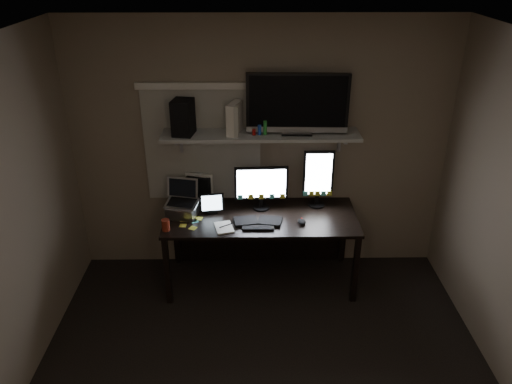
{
  "coord_description": "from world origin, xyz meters",
  "views": [
    {
      "loc": [
        -0.1,
        -2.66,
        3.02
      ],
      "look_at": [
        -0.05,
        1.25,
        1.07
      ],
      "focal_mm": 35.0,
      "sensor_mm": 36.0,
      "label": 1
    }
  ],
  "objects_px": {
    "monitor_portrait": "(318,178)",
    "speaker": "(183,117)",
    "desk": "(261,226)",
    "monitor_landscape": "(261,188)",
    "tablet": "(212,203)",
    "tv": "(297,104)",
    "cup": "(166,225)",
    "keyboard": "(258,221)",
    "laptop": "(182,200)",
    "mouse": "(302,222)",
    "game_console": "(234,118)"
  },
  "relations": [
    {
      "from": "keyboard",
      "to": "tv",
      "type": "distance_m",
      "value": 1.11
    },
    {
      "from": "monitor_portrait",
      "to": "speaker",
      "type": "bearing_deg",
      "value": -179.19
    },
    {
      "from": "monitor_landscape",
      "to": "tablet",
      "type": "xyz_separation_m",
      "value": [
        -0.47,
        -0.08,
        -0.12
      ]
    },
    {
      "from": "laptop",
      "to": "mouse",
      "type": "bearing_deg",
      "value": 4.18
    },
    {
      "from": "mouse",
      "to": "laptop",
      "type": "distance_m",
      "value": 1.13
    },
    {
      "from": "laptop",
      "to": "game_console",
      "type": "distance_m",
      "value": 0.9
    },
    {
      "from": "desk",
      "to": "keyboard",
      "type": "distance_m",
      "value": 0.31
    },
    {
      "from": "monitor_portrait",
      "to": "cup",
      "type": "height_order",
      "value": "monitor_portrait"
    },
    {
      "from": "desk",
      "to": "cup",
      "type": "height_order",
      "value": "cup"
    },
    {
      "from": "tv",
      "to": "game_console",
      "type": "height_order",
      "value": "tv"
    },
    {
      "from": "tv",
      "to": "game_console",
      "type": "distance_m",
      "value": 0.57
    },
    {
      "from": "mouse",
      "to": "cup",
      "type": "height_order",
      "value": "cup"
    },
    {
      "from": "desk",
      "to": "keyboard",
      "type": "xyz_separation_m",
      "value": [
        -0.03,
        -0.24,
        0.19
      ]
    },
    {
      "from": "monitor_landscape",
      "to": "laptop",
      "type": "xyz_separation_m",
      "value": [
        -0.74,
        -0.14,
        -0.05
      ]
    },
    {
      "from": "cup",
      "to": "tv",
      "type": "xyz_separation_m",
      "value": [
        1.17,
        0.44,
        0.97
      ]
    },
    {
      "from": "monitor_portrait",
      "to": "speaker",
      "type": "distance_m",
      "value": 1.39
    },
    {
      "from": "tablet",
      "to": "cup",
      "type": "relative_size",
      "value": 2.17
    },
    {
      "from": "monitor_portrait",
      "to": "game_console",
      "type": "bearing_deg",
      "value": -179.85
    },
    {
      "from": "monitor_portrait",
      "to": "mouse",
      "type": "distance_m",
      "value": 0.48
    },
    {
      "from": "monitor_landscape",
      "to": "tv",
      "type": "height_order",
      "value": "tv"
    },
    {
      "from": "cup",
      "to": "monitor_landscape",
      "type": "bearing_deg",
      "value": 24.96
    },
    {
      "from": "monitor_portrait",
      "to": "keyboard",
      "type": "height_order",
      "value": "monitor_portrait"
    },
    {
      "from": "mouse",
      "to": "tv",
      "type": "xyz_separation_m",
      "value": [
        -0.05,
        0.34,
        1.0
      ]
    },
    {
      "from": "monitor_landscape",
      "to": "monitor_portrait",
      "type": "distance_m",
      "value": 0.55
    },
    {
      "from": "cup",
      "to": "speaker",
      "type": "height_order",
      "value": "speaker"
    },
    {
      "from": "laptop",
      "to": "game_console",
      "type": "relative_size",
      "value": 1.17
    },
    {
      "from": "desk",
      "to": "speaker",
      "type": "distance_m",
      "value": 1.29
    },
    {
      "from": "laptop",
      "to": "tablet",
      "type": "bearing_deg",
      "value": 24.45
    },
    {
      "from": "tablet",
      "to": "tv",
      "type": "height_order",
      "value": "tv"
    },
    {
      "from": "keyboard",
      "to": "game_console",
      "type": "height_order",
      "value": "game_console"
    },
    {
      "from": "mouse",
      "to": "game_console",
      "type": "bearing_deg",
      "value": 138.44
    },
    {
      "from": "keyboard",
      "to": "laptop",
      "type": "relative_size",
      "value": 1.32
    },
    {
      "from": "speaker",
      "to": "mouse",
      "type": "bearing_deg",
      "value": -7.34
    },
    {
      "from": "cup",
      "to": "game_console",
      "type": "height_order",
      "value": "game_console"
    },
    {
      "from": "monitor_portrait",
      "to": "cup",
      "type": "relative_size",
      "value": 5.5
    },
    {
      "from": "desk",
      "to": "monitor_landscape",
      "type": "bearing_deg",
      "value": 79.14
    },
    {
      "from": "mouse",
      "to": "laptop",
      "type": "height_order",
      "value": "laptop"
    },
    {
      "from": "monitor_landscape",
      "to": "monitor_portrait",
      "type": "bearing_deg",
      "value": 3.37
    },
    {
      "from": "mouse",
      "to": "speaker",
      "type": "xyz_separation_m",
      "value": [
        -1.06,
        0.33,
        0.89
      ]
    },
    {
      "from": "monitor_portrait",
      "to": "speaker",
      "type": "xyz_separation_m",
      "value": [
        -1.24,
        -0.03,
        0.62
      ]
    },
    {
      "from": "mouse",
      "to": "desk",
      "type": "bearing_deg",
      "value": 132.16
    },
    {
      "from": "mouse",
      "to": "tablet",
      "type": "height_order",
      "value": "tablet"
    },
    {
      "from": "monitor_portrait",
      "to": "keyboard",
      "type": "xyz_separation_m",
      "value": [
        -0.58,
        -0.33,
        -0.28
      ]
    },
    {
      "from": "monitor_landscape",
      "to": "mouse",
      "type": "xyz_separation_m",
      "value": [
        0.36,
        -0.3,
        -0.2
      ]
    },
    {
      "from": "monitor_portrait",
      "to": "tv",
      "type": "relative_size",
      "value": 0.64
    },
    {
      "from": "cup",
      "to": "tv",
      "type": "bearing_deg",
      "value": 20.42
    },
    {
      "from": "monitor_landscape",
      "to": "cup",
      "type": "height_order",
      "value": "monitor_landscape"
    },
    {
      "from": "mouse",
      "to": "speaker",
      "type": "height_order",
      "value": "speaker"
    },
    {
      "from": "monitor_landscape",
      "to": "monitor_portrait",
      "type": "xyz_separation_m",
      "value": [
        0.54,
        0.06,
        0.07
      ]
    },
    {
      "from": "desk",
      "to": "mouse",
      "type": "xyz_separation_m",
      "value": [
        0.37,
        -0.27,
        0.2
      ]
    }
  ]
}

